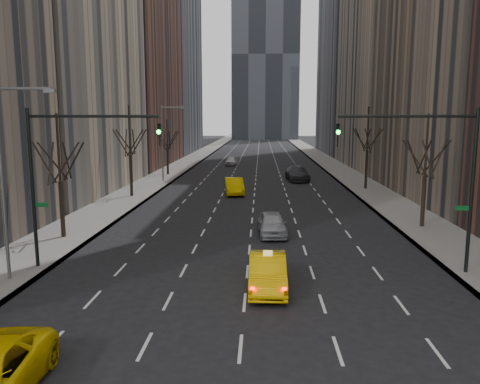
# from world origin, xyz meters

# --- Properties ---
(sidewalk_left) EXTENTS (4.50, 320.00, 0.15)m
(sidewalk_left) POSITION_xyz_m (-12.25, 70.00, 0.07)
(sidewalk_left) COLOR slate
(sidewalk_left) RESTS_ON ground
(sidewalk_right) EXTENTS (4.50, 320.00, 0.15)m
(sidewalk_right) POSITION_xyz_m (12.25, 70.00, 0.07)
(sidewalk_right) COLOR slate
(sidewalk_right) RESTS_ON ground
(bld_left_far) EXTENTS (14.00, 28.00, 44.00)m
(bld_left_far) POSITION_xyz_m (-21.50, 66.00, 22.00)
(bld_left_far) COLOR brown
(bld_left_far) RESTS_ON ground
(bld_left_deep) EXTENTS (14.00, 30.00, 60.00)m
(bld_left_deep) POSITION_xyz_m (-21.50, 96.00, 30.00)
(bld_left_deep) COLOR slate
(bld_left_deep) RESTS_ON ground
(bld_right_far) EXTENTS (14.00, 28.00, 50.00)m
(bld_right_far) POSITION_xyz_m (21.50, 64.00, 25.00)
(bld_right_far) COLOR tan
(bld_right_far) RESTS_ON ground
(bld_right_deep) EXTENTS (14.00, 30.00, 58.00)m
(bld_right_deep) POSITION_xyz_m (21.50, 95.00, 29.00)
(bld_right_deep) COLOR slate
(bld_right_deep) RESTS_ON ground
(tree_lw_b) EXTENTS (3.36, 3.50, 7.82)m
(tree_lw_b) POSITION_xyz_m (-12.00, 18.00, 3.72)
(tree_lw_b) COLOR black
(tree_lw_b) RESTS_ON ground
(tree_lw_c) EXTENTS (3.36, 3.50, 8.74)m
(tree_lw_c) POSITION_xyz_m (-12.00, 34.00, 4.04)
(tree_lw_c) COLOR black
(tree_lw_c) RESTS_ON ground
(tree_lw_d) EXTENTS (3.36, 3.50, 7.36)m
(tree_lw_d) POSITION_xyz_m (-12.00, 52.00, 3.56)
(tree_lw_d) COLOR black
(tree_lw_d) RESTS_ON ground
(tree_rw_b) EXTENTS (3.36, 3.50, 7.82)m
(tree_rw_b) POSITION_xyz_m (12.00, 22.00, 3.72)
(tree_rw_b) COLOR black
(tree_rw_b) RESTS_ON ground
(tree_rw_c) EXTENTS (3.36, 3.50, 8.74)m
(tree_rw_c) POSITION_xyz_m (12.00, 40.00, 4.04)
(tree_rw_c) COLOR black
(tree_rw_c) RESTS_ON ground
(traffic_mast_left) EXTENTS (6.69, 0.39, 8.00)m
(traffic_mast_left) POSITION_xyz_m (-9.11, 12.00, 5.49)
(traffic_mast_left) COLOR black
(traffic_mast_left) RESTS_ON ground
(traffic_mast_right) EXTENTS (6.69, 0.39, 8.00)m
(traffic_mast_right) POSITION_xyz_m (9.11, 12.00, 5.49)
(traffic_mast_right) COLOR black
(traffic_mast_right) RESTS_ON ground
(streetlight_near) EXTENTS (2.83, 0.22, 9.00)m
(streetlight_near) POSITION_xyz_m (-10.84, 10.00, 5.62)
(streetlight_near) COLOR slate
(streetlight_near) RESTS_ON ground
(streetlight_far) EXTENTS (2.83, 0.22, 9.00)m
(streetlight_far) POSITION_xyz_m (-10.84, 45.00, 5.62)
(streetlight_far) COLOR slate
(streetlight_far) RESTS_ON ground
(taxi_sedan) EXTENTS (1.65, 4.72, 1.55)m
(taxi_sedan) POSITION_xyz_m (0.98, 9.66, 0.78)
(taxi_sedan) COLOR #EFB305
(taxi_sedan) RESTS_ON ground
(silver_sedan_ahead) EXTENTS (2.05, 4.56, 1.52)m
(silver_sedan_ahead) POSITION_xyz_m (1.41, 19.62, 0.76)
(silver_sedan_ahead) COLOR #9EA1A6
(silver_sedan_ahead) RESTS_ON ground
(far_taxi) EXTENTS (2.35, 5.22, 1.66)m
(far_taxi) POSITION_xyz_m (-2.05, 36.32, 0.83)
(far_taxi) COLOR #EABB04
(far_taxi) RESTS_ON ground
(far_suv_grey) EXTENTS (3.01, 6.33, 1.78)m
(far_suv_grey) POSITION_xyz_m (5.15, 47.31, 0.89)
(far_suv_grey) COLOR #2C2D31
(far_suv_grey) RESTS_ON ground
(far_car_white) EXTENTS (1.99, 4.29, 1.42)m
(far_car_white) POSITION_xyz_m (-4.21, 66.04, 0.71)
(far_car_white) COLOR white
(far_car_white) RESTS_ON ground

